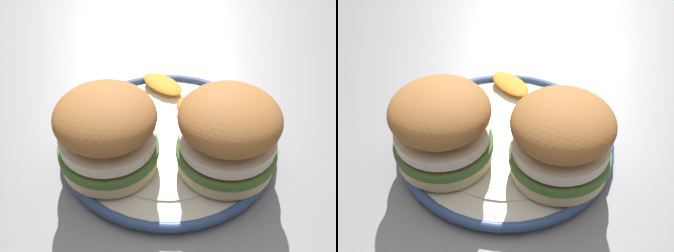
% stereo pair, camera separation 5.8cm
% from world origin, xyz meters
% --- Properties ---
extents(dining_table, '(1.46, 1.10, 0.71)m').
position_xyz_m(dining_table, '(0.00, 0.00, 0.63)').
color(dining_table, gray).
rests_on(dining_table, ground).
extents(dinner_plate, '(0.27, 0.27, 0.02)m').
position_xyz_m(dinner_plate, '(-0.05, -0.06, 0.72)').
color(dinner_plate, silver).
rests_on(dinner_plate, dining_table).
extents(sandwich_half_left, '(0.14, 0.14, 0.10)m').
position_xyz_m(sandwich_half_left, '(0.01, -0.12, 0.78)').
color(sandwich_half_left, beige).
rests_on(sandwich_half_left, dinner_plate).
extents(sandwich_half_right, '(0.12, 0.12, 0.10)m').
position_xyz_m(sandwich_half_right, '(-0.13, -0.08, 0.78)').
color(sandwich_half_right, beige).
rests_on(sandwich_half_right, dinner_plate).
extents(orange_peel_curled, '(0.06, 0.06, 0.01)m').
position_xyz_m(orange_peel_curled, '(-0.00, -0.01, 0.73)').
color(orange_peel_curled, orange).
rests_on(orange_peel_curled, dinner_plate).
extents(orange_peel_strip_long, '(0.05, 0.06, 0.01)m').
position_xyz_m(orange_peel_strip_long, '(-0.09, 0.01, 0.73)').
color(orange_peel_strip_long, orange).
rests_on(orange_peel_strip_long, dinner_plate).
extents(orange_peel_strip_short, '(0.07, 0.08, 0.01)m').
position_xyz_m(orange_peel_strip_short, '(-0.03, 0.05, 0.73)').
color(orange_peel_strip_short, orange).
rests_on(orange_peel_strip_short, dinner_plate).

